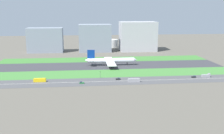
# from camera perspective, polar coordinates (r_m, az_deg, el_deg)

# --- Properties ---
(ground_plane) EXTENTS (800.00, 800.00, 0.00)m
(ground_plane) POSITION_cam_1_polar(r_m,az_deg,el_deg) (320.76, -1.06, 0.34)
(ground_plane) COLOR #5B564C
(runway) EXTENTS (280.00, 46.00, 0.10)m
(runway) POSITION_cam_1_polar(r_m,az_deg,el_deg) (320.75, -1.06, 0.34)
(runway) COLOR #38383D
(runway) RESTS_ON ground_plane
(grass_median_north) EXTENTS (280.00, 36.00, 0.10)m
(grass_median_north) POSITION_cam_1_polar(r_m,az_deg,el_deg) (360.82, -1.63, 1.69)
(grass_median_north) COLOR #3D7A33
(grass_median_north) RESTS_ON ground_plane
(grass_median_south) EXTENTS (280.00, 36.00, 0.10)m
(grass_median_south) POSITION_cam_1_polar(r_m,az_deg,el_deg) (280.95, -0.33, -1.39)
(grass_median_south) COLOR #427F38
(grass_median_south) RESTS_ON ground_plane
(highway) EXTENTS (280.00, 28.00, 0.10)m
(highway) POSITION_cam_1_polar(r_m,az_deg,el_deg) (250.16, 0.40, -3.13)
(highway) COLOR #4C4C4F
(highway) RESTS_ON ground_plane
(highway_centerline) EXTENTS (266.00, 0.50, 0.01)m
(highway_centerline) POSITION_cam_1_polar(r_m,az_deg,el_deg) (250.15, 0.40, -3.11)
(highway_centerline) COLOR silver
(highway_centerline) RESTS_ON highway
(airliner) EXTENTS (65.00, 56.00, 19.70)m
(airliner) POSITION_cam_1_polar(r_m,az_deg,el_deg) (319.84, -0.42, 1.44)
(airliner) COLOR white
(airliner) RESTS_ON runway
(car_0) EXTENTS (4.40, 1.80, 2.00)m
(car_0) POSITION_cam_1_polar(r_m,az_deg,el_deg) (275.85, 17.52, -2.05)
(car_0) COLOR black
(car_0) RESTS_ON highway
(bus_1) EXTENTS (11.60, 2.50, 3.50)m
(bus_1) POSITION_cam_1_polar(r_m,az_deg,el_deg) (247.66, 4.83, -2.91)
(bus_1) COLOR #99999E
(bus_1) RESTS_ON highway
(bus_0) EXTENTS (11.60, 2.50, 3.50)m
(bus_0) POSITION_cam_1_polar(r_m,az_deg,el_deg) (256.75, -15.57, -2.78)
(bus_0) COLOR yellow
(bus_0) RESTS_ON highway
(car_2) EXTENTS (4.40, 1.80, 2.00)m
(car_2) POSITION_cam_1_polar(r_m,az_deg,el_deg) (255.30, 1.38, -2.61)
(car_2) COLOR black
(car_2) RESTS_ON highway
(truck_0) EXTENTS (8.40, 2.50, 4.00)m
(truck_0) POSITION_cam_1_polar(r_m,az_deg,el_deg) (281.04, 19.94, -1.80)
(truck_0) COLOR #99999E
(truck_0) RESTS_ON highway
(car_1) EXTENTS (4.40, 1.80, 2.00)m
(car_1) POSITION_cam_1_polar(r_m,az_deg,el_deg) (243.67, -6.70, -3.42)
(car_1) COLOR #19662D
(car_1) RESTS_ON highway
(traffic_light) EXTENTS (0.36, 0.50, 7.20)m
(traffic_light) POSITION_cam_1_polar(r_m,az_deg,el_deg) (260.60, -2.61, -1.54)
(traffic_light) COLOR #4C4C51
(traffic_light) RESTS_ON highway
(terminal_building) EXTENTS (55.84, 24.89, 39.31)m
(terminal_building) POSITION_cam_1_polar(r_m,az_deg,el_deg) (433.74, -14.41, 5.74)
(terminal_building) COLOR gray
(terminal_building) RESTS_ON ground_plane
(hangar_building) EXTENTS (51.89, 30.86, 44.33)m
(hangar_building) POSITION_cam_1_polar(r_m,az_deg,el_deg) (429.21, -3.76, 6.37)
(hangar_building) COLOR gray
(hangar_building) RESTS_ON ground_plane
(office_tower) EXTENTS (59.62, 34.13, 48.19)m
(office_tower) POSITION_cam_1_polar(r_m,az_deg,el_deg) (437.67, 5.67, 6.71)
(office_tower) COLOR #B2B2B7
(office_tower) RESTS_ON ground_plane
(fuel_tank_west) EXTENTS (22.57, 22.57, 13.81)m
(fuel_tank_west) POSITION_cam_1_polar(r_m,az_deg,el_deg) (475.74, -3.64, 5.11)
(fuel_tank_west) COLOR silver
(fuel_tank_west) RESTS_ON ground_plane
(fuel_tank_centre) EXTENTS (18.02, 18.02, 14.46)m
(fuel_tank_centre) POSITION_cam_1_polar(r_m,az_deg,el_deg) (478.08, 0.21, 5.21)
(fuel_tank_centre) COLOR silver
(fuel_tank_centre) RESTS_ON ground_plane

